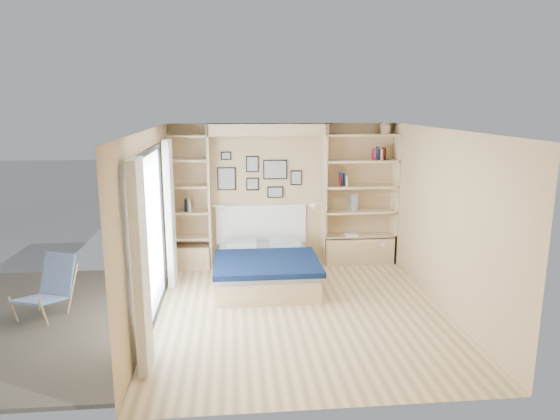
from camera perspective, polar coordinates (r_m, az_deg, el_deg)
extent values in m
plane|color=beige|center=(7.07, 2.31, -11.56)|extent=(4.50, 4.50, 0.00)
plane|color=tan|center=(8.85, 0.41, 1.79)|extent=(4.00, 0.00, 4.00)
plane|color=tan|center=(4.55, 6.33, -8.45)|extent=(4.00, 0.00, 4.00)
plane|color=tan|center=(6.70, -14.81, -2.02)|extent=(0.00, 4.50, 4.50)
plane|color=tan|center=(7.22, 18.34, -1.23)|extent=(0.00, 4.50, 4.50)
plane|color=white|center=(6.48, 2.50, 9.10)|extent=(4.50, 4.50, 0.00)
cube|color=beige|center=(8.65, -8.07, 1.42)|extent=(0.04, 0.35, 2.50)
cube|color=beige|center=(8.78, 5.08, 1.66)|extent=(0.04, 0.35, 2.50)
cube|color=beige|center=(8.52, -1.49, 9.17)|extent=(2.00, 0.35, 0.20)
cube|color=beige|center=(9.10, 13.02, 1.76)|extent=(0.04, 0.35, 2.50)
cube|color=beige|center=(8.70, -12.55, 1.32)|extent=(0.04, 0.35, 2.50)
cube|color=beige|center=(9.16, 8.97, -4.45)|extent=(1.30, 0.35, 0.50)
cube|color=beige|center=(8.92, -10.13, -5.27)|extent=(0.70, 0.35, 0.40)
cube|color=black|center=(6.53, -15.01, 6.35)|extent=(0.04, 2.08, 0.06)
cube|color=black|center=(7.09, -14.02, -11.63)|extent=(0.04, 2.08, 0.06)
cube|color=black|center=(5.77, -16.02, -5.94)|extent=(0.04, 0.06, 2.20)
cube|color=black|center=(7.71, -13.35, -1.25)|extent=(0.04, 0.06, 2.20)
cube|color=silver|center=(6.73, -14.58, -3.09)|extent=(0.01, 2.00, 2.20)
cube|color=white|center=(5.48, -15.64, -6.34)|extent=(0.10, 0.45, 2.30)
cube|color=white|center=(7.96, -12.46, -0.42)|extent=(0.10, 0.45, 2.30)
cube|color=beige|center=(9.09, 9.02, -2.94)|extent=(1.30, 0.35, 0.04)
cube|color=beige|center=(8.98, 9.12, -0.16)|extent=(1.30, 0.35, 0.04)
cube|color=beige|center=(8.90, 9.22, 2.67)|extent=(1.30, 0.35, 0.04)
cube|color=beige|center=(8.84, 9.32, 5.55)|extent=(1.30, 0.35, 0.04)
cube|color=beige|center=(8.80, 9.42, 8.46)|extent=(1.30, 0.35, 0.04)
cube|color=beige|center=(8.82, -10.21, -3.10)|extent=(0.70, 0.35, 0.04)
cube|color=beige|center=(8.72, -10.32, -0.25)|extent=(0.70, 0.35, 0.04)
cube|color=beige|center=(8.63, -10.44, 2.67)|extent=(0.70, 0.35, 0.04)
cube|color=beige|center=(8.57, -10.55, 5.64)|extent=(0.70, 0.35, 0.04)
cube|color=beige|center=(8.54, -10.66, 8.30)|extent=(0.70, 0.35, 0.04)
cube|color=beige|center=(8.05, -1.68, -7.29)|extent=(1.50, 1.88, 0.33)
cube|color=#ADB3BC|center=(7.98, -1.69, -5.84)|extent=(1.46, 1.84, 0.10)
cube|color=#091736|center=(7.66, -1.53, -6.08)|extent=(1.60, 1.31, 0.08)
cube|color=#ADB3BC|center=(8.55, -4.50, -3.88)|extent=(0.52, 0.38, 0.12)
cube|color=#ADB3BC|center=(8.59, 0.52, -3.76)|extent=(0.52, 0.38, 0.12)
cube|color=white|center=(8.90, -2.16, -1.65)|extent=(1.60, 0.04, 0.70)
cube|color=black|center=(8.73, -6.12, 3.57)|extent=(0.32, 0.02, 0.40)
cube|color=gray|center=(8.72, -6.12, 3.56)|extent=(0.28, 0.01, 0.36)
cube|color=black|center=(8.71, -3.19, 5.26)|extent=(0.22, 0.02, 0.28)
cube|color=gray|center=(8.70, -3.18, 5.25)|extent=(0.18, 0.01, 0.24)
cube|color=black|center=(8.76, -3.16, 2.98)|extent=(0.22, 0.02, 0.22)
cube|color=gray|center=(8.75, -3.16, 2.97)|extent=(0.18, 0.01, 0.18)
cube|color=black|center=(8.75, -0.55, 4.65)|extent=(0.42, 0.02, 0.34)
cube|color=gray|center=(8.73, -0.54, 4.64)|extent=(0.38, 0.01, 0.30)
cube|color=black|center=(8.81, -0.54, 2.07)|extent=(0.28, 0.02, 0.20)
cube|color=gray|center=(8.80, -0.54, 2.05)|extent=(0.24, 0.01, 0.16)
cube|color=black|center=(8.81, 1.86, 3.71)|extent=(0.20, 0.02, 0.26)
cube|color=gray|center=(8.80, 1.86, 3.70)|extent=(0.16, 0.01, 0.22)
cube|color=black|center=(8.68, -6.18, 6.18)|extent=(0.18, 0.02, 0.14)
cube|color=gray|center=(8.67, -6.18, 6.18)|extent=(0.14, 0.01, 0.10)
cylinder|color=silver|center=(8.59, -7.14, 0.49)|extent=(0.20, 0.02, 0.02)
cone|color=white|center=(8.59, -6.47, 0.37)|extent=(0.13, 0.12, 0.15)
cylinder|color=silver|center=(8.71, 4.24, 0.71)|extent=(0.20, 0.02, 0.02)
cone|color=white|center=(8.70, 3.59, 0.57)|extent=(0.13, 0.12, 0.15)
cube|color=#A51E1E|center=(8.79, 6.90, 3.33)|extent=(0.02, 0.15, 0.18)
cube|color=navy|center=(8.79, 6.97, 3.52)|extent=(0.03, 0.15, 0.23)
cube|color=black|center=(8.80, 7.30, 3.47)|extent=(0.03, 0.15, 0.22)
cube|color=#BFB28C|center=(8.81, 7.52, 3.37)|extent=(0.04, 0.15, 0.19)
cube|color=#AE213F|center=(8.88, 10.72, 6.28)|extent=(0.02, 0.15, 0.19)
cube|color=navy|center=(8.89, 11.07, 6.39)|extent=(0.03, 0.15, 0.23)
cube|color=black|center=(8.90, 11.18, 6.25)|extent=(0.03, 0.15, 0.19)
cube|color=beige|center=(8.91, 11.38, 6.25)|extent=(0.04, 0.15, 0.19)
cube|color=#2B5A3B|center=(8.93, 11.80, 6.29)|extent=(0.03, 0.15, 0.20)
cube|color=#B41C15|center=(8.93, 11.76, 6.32)|extent=(0.03, 0.15, 0.21)
cube|color=navy|center=(8.70, -10.66, 0.38)|extent=(0.02, 0.15, 0.16)
cube|color=black|center=(8.69, -10.73, 0.56)|extent=(0.03, 0.15, 0.22)
cube|color=#BFB28C|center=(8.69, -10.24, 0.51)|extent=(0.03, 0.15, 0.20)
cube|color=beige|center=(8.89, 11.90, 9.01)|extent=(0.13, 0.13, 0.15)
cone|color=beige|center=(8.89, 11.93, 9.75)|extent=(0.20, 0.20, 0.08)
cube|color=slate|center=(8.92, 8.45, 0.88)|extent=(0.12, 0.12, 0.30)
cube|color=white|center=(8.99, 8.19, -2.84)|extent=(0.22, 0.16, 0.03)
cube|color=#746855|center=(7.52, -26.64, -11.44)|extent=(3.20, 4.00, 0.05)
cylinder|color=tan|center=(7.45, -28.17, -10.06)|extent=(0.07, 0.14, 0.41)
cylinder|color=tan|center=(7.16, -25.37, -10.67)|extent=(0.07, 0.14, 0.41)
cylinder|color=tan|center=(7.82, -25.42, -7.94)|extent=(0.14, 0.33, 0.68)
cylinder|color=tan|center=(7.54, -22.66, -8.42)|extent=(0.14, 0.33, 0.68)
cube|color=#2856B4|center=(7.42, -25.80, -9.21)|extent=(0.64, 0.70, 0.15)
cube|color=#2856B4|center=(7.63, -24.06, -6.62)|extent=(0.52, 0.37, 0.55)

